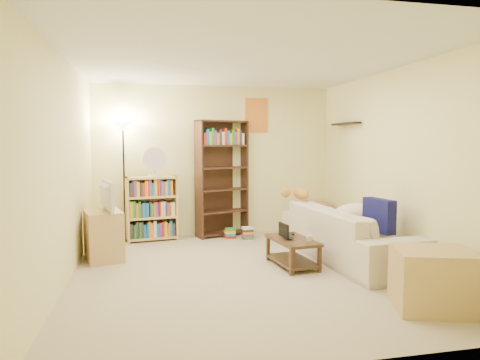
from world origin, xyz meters
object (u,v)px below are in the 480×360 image
Objects in this scene: laptop at (292,237)px; floor_lamp at (123,146)px; tabby_cat at (298,193)px; desk_fan at (155,162)px; side_table at (316,218)px; tv_stand at (104,235)px; mug at (309,239)px; tall_bookshelf at (222,175)px; end_cabinet at (433,280)px; sofa at (348,233)px; coffee_table at (293,249)px; short_bookshelf at (152,208)px; television at (103,196)px.

laptop is 0.17× the size of floor_lamp.
desk_fan is at bearing 161.02° from tabby_cat.
side_table is (1.06, 1.82, -0.11)m from laptop.
tabby_cat is at bearing -9.19° from tv_stand.
mug is 0.05× the size of tall_bookshelf.
end_cabinet is at bearing -53.97° from desk_fan.
tabby_cat reaches higher than side_table.
coffee_table is at bearing 97.78° from sofa.
side_table is (1.63, -0.08, -0.76)m from tall_bookshelf.
floor_lamp is at bearing 162.18° from tall_bookshelf.
short_bookshelf is at bearing 126.27° from end_cabinet.
tv_stand reaches higher than laptop.
tabby_cat is at bearing -18.98° from desk_fan.
sofa is 7.55× the size of laptop.
mug is at bearing -126.55° from television.
short_bookshelf is 1.08m from floor_lamp.
coffee_table is at bearing -113.06° from tabby_cat.
television is at bearing 74.11° from sofa.
desk_fan is at bearing 132.00° from mug.
desk_fan reaches higher than coffee_table.
laptop reaches higher than coffee_table.
desk_fan is at bearing -48.29° from short_bookshelf.
coffee_table is 8.22× the size of mug.
television is (-2.36, 0.75, 0.49)m from laptop.
coffee_table is (-0.84, -0.19, -0.13)m from sofa.
desk_fan is (0.69, 1.00, 0.40)m from television.
sofa is 3.65m from floor_lamp.
tv_stand is (-2.36, 0.75, -0.03)m from laptop.
mug is 2.73m from television.
tv_stand is at bearing 84.38° from laptop.
television is (-2.36, 0.81, 0.64)m from coffee_table.
television reaches higher than end_cabinet.
sofa is 3.06m from short_bookshelf.
mug is 2.83m from desk_fan.
side_table is (3.21, -0.08, -1.24)m from floor_lamp.
coffee_table is at bearing -33.52° from tv_stand.
tv_stand is at bearing -174.57° from tabby_cat.
television is 1.50× the size of desk_fan.
tall_bookshelf is at bearing 108.29° from mug.
sofa reaches higher than coffee_table.
sofa is 1.80m from end_cabinet.
tv_stand is 1.65m from floor_lamp.
mug is 3.32m from floor_lamp.
tall_bookshelf reaches higher than short_bookshelf.
end_cabinet is at bearing -141.88° from television.
short_bookshelf is (-1.86, 2.05, 0.12)m from mug.
short_bookshelf is at bearing 52.08° from sofa.
laptop is 0.50× the size of tv_stand.
side_table is at bearing -12.48° from sofa.
tv_stand is 1.53m from desk_fan.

